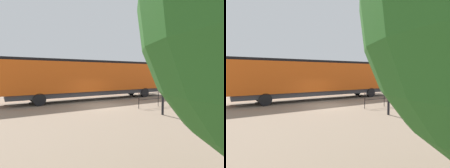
{
  "view_description": "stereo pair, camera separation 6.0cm",
  "coord_description": "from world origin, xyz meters",
  "views": [
    {
      "loc": [
        14.52,
        -7.73,
        2.82
      ],
      "look_at": [
        -0.56,
        1.49,
        1.83
      ],
      "focal_mm": 30.46,
      "sensor_mm": 36.0,
      "label": 1
    },
    {
      "loc": [
        14.55,
        -7.68,
        2.82
      ],
      "look_at": [
        -0.56,
        1.49,
        1.83
      ],
      "focal_mm": 30.46,
      "sensor_mm": 36.0,
      "label": 2
    }
  ],
  "objects": [
    {
      "name": "ground_plane",
      "position": [
        0.0,
        0.0,
        0.0
      ],
      "size": [
        120.0,
        120.0,
        0.0
      ],
      "primitive_type": "plane",
      "color": "#84705B"
    },
    {
      "name": "locomotive",
      "position": [
        -4.05,
        1.98,
        2.34
      ],
      "size": [
        2.97,
        18.67,
        4.17
      ],
      "color": "#D15114",
      "rests_on": "ground_plane"
    },
    {
      "name": "lamp_post",
      "position": [
        5.39,
        1.9,
        4.96
      ],
      "size": [
        0.5,
        0.5,
        7.37
      ],
      "color": "black",
      "rests_on": "ground_plane"
    },
    {
      "name": "platform_fence",
      "position": [
        2.8,
        6.22,
        0.82
      ],
      "size": [
        0.05,
        8.6,
        1.27
      ],
      "color": "black",
      "rests_on": "ground_plane"
    }
  ]
}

